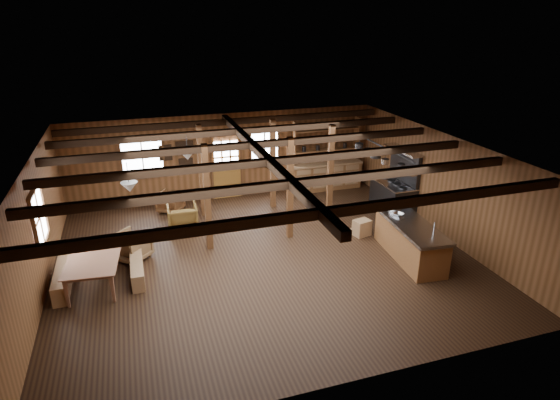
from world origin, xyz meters
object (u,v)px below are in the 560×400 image
armchair_a (183,218)px  armchair_c (132,246)px  armchair_b (171,202)px  kitchen_island (410,240)px  dining_table (98,269)px  commercial_range (395,192)px

armchair_a → armchair_c: 1.91m
armchair_b → armchair_c: size_ratio=0.88×
armchair_c → kitchen_island: bearing=-152.7°
armchair_a → armchair_c: (-1.41, -1.30, -0.02)m
kitchen_island → dining_table: bearing=176.4°
dining_table → kitchen_island: bearing=-93.1°
armchair_b → kitchen_island: bearing=171.1°
armchair_c → dining_table: bearing=95.0°
armchair_b → armchair_a: bearing=130.2°
armchair_c → commercial_range: bearing=-130.4°
kitchen_island → armchair_a: kitchen_island is taller
commercial_range → armchair_b: size_ratio=2.86×
armchair_c → armchair_b: bearing=-69.1°
commercial_range → dining_table: commercial_range is taller
armchair_b → commercial_range: bearing=-164.6°
kitchen_island → armchair_b: kitchen_island is taller
armchair_a → armchair_b: size_ratio=1.20×
kitchen_island → armchair_b: bearing=143.1°
kitchen_island → armchair_a: 6.18m
dining_table → armchair_b: bearing=-22.4°
kitchen_island → armchair_c: (-6.61, 2.04, -0.12)m
armchair_a → armchair_c: size_ratio=1.06×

